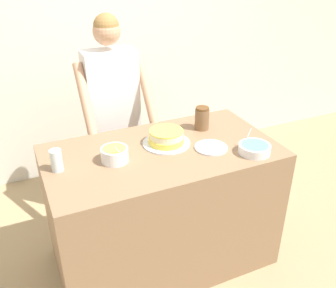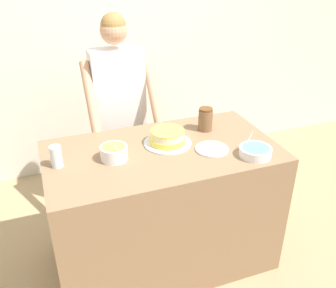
% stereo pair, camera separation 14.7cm
% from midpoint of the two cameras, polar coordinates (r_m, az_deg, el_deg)
% --- Properties ---
extents(wall_back, '(10.00, 0.05, 2.60)m').
position_cam_midpoint_polar(wall_back, '(3.74, -8.09, 15.15)').
color(wall_back, silver).
rests_on(wall_back, ground_plane).
extents(counter, '(1.53, 0.83, 0.94)m').
position_cam_midpoint_polar(counter, '(2.71, 0.76, -9.62)').
color(counter, '#8C6B4C').
rests_on(counter, ground_plane).
extents(person_baker, '(0.55, 0.48, 1.70)m').
position_cam_midpoint_polar(person_baker, '(3.02, -6.16, 6.56)').
color(person_baker, '#2D2D38').
rests_on(person_baker, ground_plane).
extents(cake, '(0.32, 0.32, 0.10)m').
position_cam_midpoint_polar(cake, '(2.50, 1.60, 0.93)').
color(cake, silver).
rests_on(cake, counter).
extents(frosting_bowl_blue, '(0.20, 0.20, 0.14)m').
position_cam_midpoint_polar(frosting_bowl_blue, '(2.45, 14.87, -1.10)').
color(frosting_bowl_blue, white).
rests_on(frosting_bowl_blue, counter).
extents(frosting_bowl_yellow, '(0.17, 0.17, 0.14)m').
position_cam_midpoint_polar(frosting_bowl_yellow, '(2.34, -6.47, -1.30)').
color(frosting_bowl_yellow, white).
rests_on(frosting_bowl_yellow, counter).
extents(drinking_glass, '(0.07, 0.07, 0.14)m').
position_cam_midpoint_polar(drinking_glass, '(2.32, -14.96, -1.90)').
color(drinking_glass, silver).
rests_on(drinking_glass, counter).
extents(ceramic_plate, '(0.22, 0.22, 0.01)m').
position_cam_midpoint_polar(ceramic_plate, '(2.47, 8.38, -0.79)').
color(ceramic_plate, silver).
rests_on(ceramic_plate, counter).
extents(stoneware_jar, '(0.10, 0.10, 0.17)m').
position_cam_midpoint_polar(stoneware_jar, '(2.70, 7.28, 3.73)').
color(stoneware_jar, brown).
rests_on(stoneware_jar, counter).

